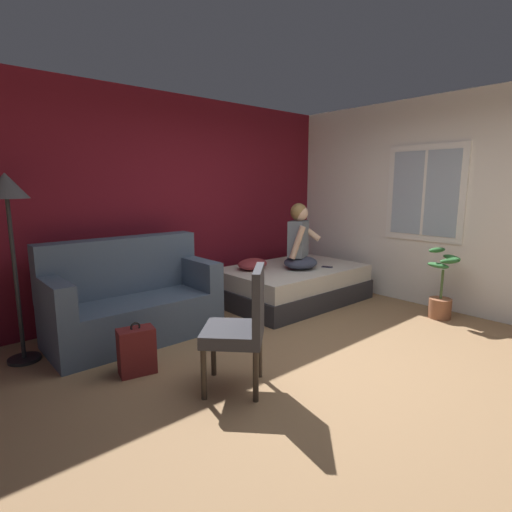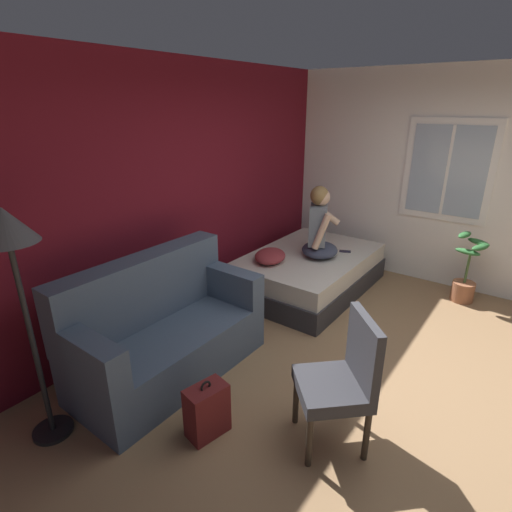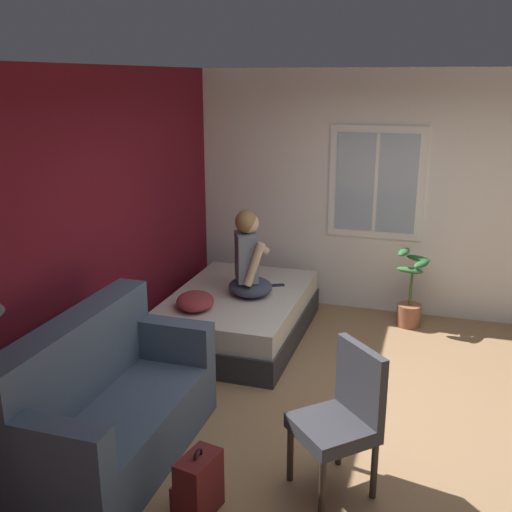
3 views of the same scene
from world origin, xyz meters
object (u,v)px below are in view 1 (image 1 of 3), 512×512
(throw_pillow, at_px, (253,264))
(potted_plant, at_px, (441,294))
(couch, at_px, (132,301))
(floor_lamp, at_px, (8,205))
(side_chair, at_px, (242,324))
(backpack, at_px, (136,351))
(cell_phone, at_px, (327,267))
(bed, at_px, (292,284))
(person_seated, at_px, (300,242))

(throw_pillow, height_order, potted_plant, potted_plant)
(couch, relative_size, floor_lamp, 1.00)
(floor_lamp, bearing_deg, side_chair, -55.00)
(backpack, xyz_separation_m, cell_phone, (2.91, 0.29, 0.29))
(bed, bearing_deg, throw_pillow, 152.92)
(bed, height_order, side_chair, side_chair)
(couch, relative_size, throw_pillow, 3.55)
(couch, xyz_separation_m, person_seated, (2.24, -0.31, 0.44))
(bed, relative_size, cell_phone, 13.58)
(side_chair, distance_m, person_seated, 2.45)
(backpack, bearing_deg, bed, 13.42)
(couch, bearing_deg, bed, -5.05)
(bed, height_order, cell_phone, cell_phone)
(couch, bearing_deg, floor_lamp, 174.41)
(throw_pillow, relative_size, floor_lamp, 0.28)
(side_chair, bearing_deg, cell_phone, 24.34)
(backpack, xyz_separation_m, floor_lamp, (-0.68, 0.91, 1.24))
(cell_phone, bearing_deg, potted_plant, -95.56)
(bed, height_order, couch, couch)
(throw_pillow, bearing_deg, couch, -177.99)
(side_chair, relative_size, cell_phone, 6.81)
(couch, xyz_separation_m, backpack, (-0.33, -0.81, -0.20))
(floor_lamp, bearing_deg, backpack, -53.32)
(bed, bearing_deg, potted_plant, -63.97)
(backpack, relative_size, throw_pillow, 0.95)
(potted_plant, bearing_deg, throw_pillow, 124.37)
(person_seated, height_order, cell_phone, person_seated)
(person_seated, relative_size, backpack, 1.91)
(side_chair, bearing_deg, bed, 34.42)
(backpack, relative_size, cell_phone, 3.18)
(person_seated, bearing_deg, couch, 172.10)
(side_chair, bearing_deg, throw_pillow, 47.09)
(throw_pillow, distance_m, cell_phone, 1.03)
(backpack, bearing_deg, person_seated, 10.99)
(side_chair, distance_m, potted_plant, 2.90)
(backpack, distance_m, cell_phone, 2.94)
(floor_lamp, relative_size, potted_plant, 2.00)
(backpack, distance_m, potted_plant, 3.56)
(potted_plant, bearing_deg, bed, 116.03)
(cell_phone, bearing_deg, person_seated, 122.83)
(side_chair, relative_size, backpack, 2.14)
(throw_pillow, xyz_separation_m, potted_plant, (1.33, -1.94, -0.25))
(potted_plant, bearing_deg, cell_phone, 109.48)
(person_seated, xyz_separation_m, backpack, (-2.58, -0.50, -0.64))
(bed, xyz_separation_m, backpack, (-2.57, -0.61, -0.04))
(person_seated, bearing_deg, throw_pillow, 143.90)
(bed, xyz_separation_m, cell_phone, (0.34, -0.32, 0.25))
(bed, distance_m, cell_phone, 0.53)
(cell_phone, relative_size, potted_plant, 0.17)
(person_seated, xyz_separation_m, throw_pillow, (-0.51, 0.37, -0.29))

